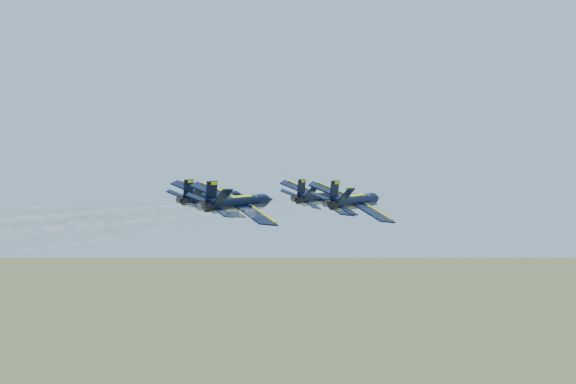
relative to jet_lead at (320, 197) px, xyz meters
The scene contains 6 objects.
jet_lead is the anchor object (origin of this frame).
jet_left 16.57m from the jet_lead, 134.16° to the right, with size 12.09×16.63×5.54m.
jet_right 16.11m from the jet_lead, 45.21° to the right, with size 12.09×16.63×5.54m.
jet_slot 23.75m from the jet_lead, 87.37° to the right, with size 12.09×16.63×5.54m.
smoke_trail_lead 59.50m from the jet_lead, 87.69° to the right, with size 5.16×80.30×2.72m.
smoke_trail_right 72.21m from the jet_lead, 79.02° to the right, with size 5.16×80.30×2.72m.
Camera 1 is at (61.51, -91.60, 108.60)m, focal length 50.00 mm.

